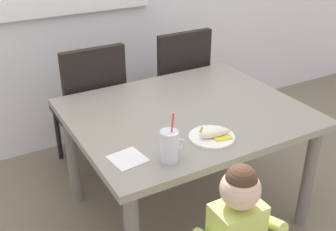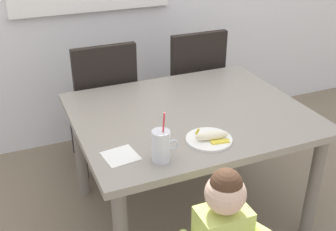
{
  "view_description": "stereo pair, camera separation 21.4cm",
  "coord_description": "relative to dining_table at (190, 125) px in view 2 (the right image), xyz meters",
  "views": [
    {
      "loc": [
        -1.12,
        -1.77,
        1.76
      ],
      "look_at": [
        -0.18,
        -0.11,
        0.77
      ],
      "focal_mm": 44.25,
      "sensor_mm": 36.0,
      "label": 1
    },
    {
      "loc": [
        -0.93,
        -1.86,
        1.76
      ],
      "look_at": [
        -0.18,
        -0.11,
        0.77
      ],
      "focal_mm": 44.25,
      "sensor_mm": 36.0,
      "label": 2
    }
  ],
  "objects": [
    {
      "name": "dining_chair_right",
      "position": [
        0.36,
        0.73,
        -0.08
      ],
      "size": [
        0.44,
        0.45,
        0.96
      ],
      "rotation": [
        0.0,
        0.0,
        3.14
      ],
      "color": "black",
      "rests_on": "ground"
    },
    {
      "name": "peeled_banana",
      "position": [
        -0.04,
        -0.34,
        0.12
      ],
      "size": [
        0.17,
        0.12,
        0.07
      ],
      "rotation": [
        0.0,
        0.0,
        -0.16
      ],
      "color": "#F4EAC6",
      "rests_on": "snack_plate"
    },
    {
      "name": "snack_plate",
      "position": [
        -0.05,
        -0.33,
        0.1
      ],
      "size": [
        0.23,
        0.23,
        0.01
      ],
      "primitive_type": "cylinder",
      "color": "white",
      "rests_on": "dining_table"
    },
    {
      "name": "milk_cup",
      "position": [
        -0.34,
        -0.39,
        0.16
      ],
      "size": [
        0.13,
        0.08,
        0.25
      ],
      "color": "silver",
      "rests_on": "dining_table"
    },
    {
      "name": "paper_napkin",
      "position": [
        -0.5,
        -0.29,
        0.09
      ],
      "size": [
        0.17,
        0.17,
        0.0
      ],
      "primitive_type": "cube",
      "rotation": [
        0.0,
        0.0,
        0.12
      ],
      "color": "white",
      "rests_on": "dining_table"
    },
    {
      "name": "dining_chair_left",
      "position": [
        -0.32,
        0.71,
        -0.08
      ],
      "size": [
        0.44,
        0.45,
        0.96
      ],
      "rotation": [
        0.0,
        0.0,
        3.14
      ],
      "color": "black",
      "rests_on": "ground"
    },
    {
      "name": "ground_plane",
      "position": [
        0.0,
        0.0,
        -0.62
      ],
      "size": [
        24.0,
        24.0,
        0.0
      ],
      "primitive_type": "plane",
      "color": "#7A6B56"
    },
    {
      "name": "dining_table",
      "position": [
        0.0,
        0.0,
        0.0
      ],
      "size": [
        1.28,
        1.06,
        0.71
      ],
      "color": "gray",
      "rests_on": "ground"
    }
  ]
}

